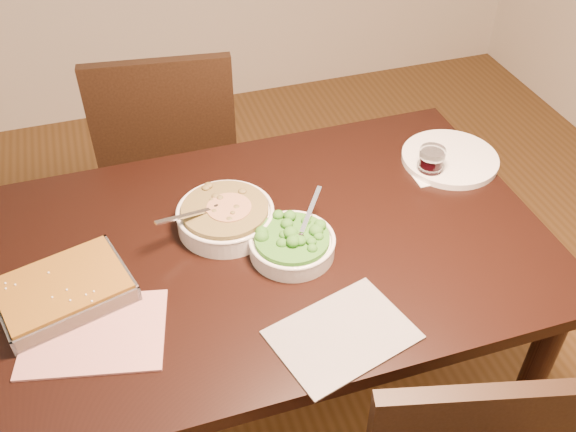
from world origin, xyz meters
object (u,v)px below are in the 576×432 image
object	(u,v)px
dinner_plate	(450,158)
wine_tumbler	(431,161)
broccoli_bowl	(292,244)
baking_dish	(64,291)
stew_bowl	(225,216)
chair_far	(170,155)
table	(271,268)

from	to	relation	value
dinner_plate	wine_tumbler	bearing A→B (deg)	-155.53
broccoli_bowl	baking_dish	xyz separation A→B (m)	(-0.54, 0.01, -0.00)
stew_bowl	baking_dish	world-z (taller)	stew_bowl
stew_bowl	broccoli_bowl	bearing A→B (deg)	-47.44
dinner_plate	chair_far	bearing A→B (deg)	142.32
table	chair_far	xyz separation A→B (m)	(-0.15, 0.75, -0.11)
table	broccoli_bowl	distance (m)	0.14
table	broccoli_bowl	bearing A→B (deg)	-51.12
baking_dish	table	bearing A→B (deg)	-11.12
broccoli_bowl	chair_far	xyz separation A→B (m)	(-0.19, 0.80, -0.24)
dinner_plate	chair_far	world-z (taller)	chair_far
table	wine_tumbler	size ratio (longest dim) A/B	16.73
wine_tumbler	table	bearing A→B (deg)	-165.62
table	wine_tumbler	bearing A→B (deg)	14.38
table	broccoli_bowl	size ratio (longest dim) A/B	6.41
stew_bowl	chair_far	world-z (taller)	chair_far
stew_bowl	broccoli_bowl	distance (m)	0.20
baking_dish	wine_tumbler	xyz separation A→B (m)	(1.01, 0.17, 0.02)
dinner_plate	stew_bowl	bearing A→B (deg)	-173.50
chair_far	wine_tumbler	bearing A→B (deg)	144.62
broccoli_bowl	table	bearing A→B (deg)	128.88
dinner_plate	broccoli_bowl	bearing A→B (deg)	-158.20
baking_dish	chair_far	size ratio (longest dim) A/B	0.35
stew_bowl	broccoli_bowl	size ratio (longest dim) A/B	1.23
table	wine_tumbler	distance (m)	0.55
chair_far	baking_dish	bearing A→B (deg)	73.64
stew_bowl	wine_tumbler	bearing A→B (deg)	3.71
broccoli_bowl	dinner_plate	distance (m)	0.60
wine_tumbler	dinner_plate	world-z (taller)	wine_tumbler
baking_dish	chair_far	world-z (taller)	chair_far
table	baking_dish	size ratio (longest dim) A/B	4.19
wine_tumbler	chair_far	world-z (taller)	chair_far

